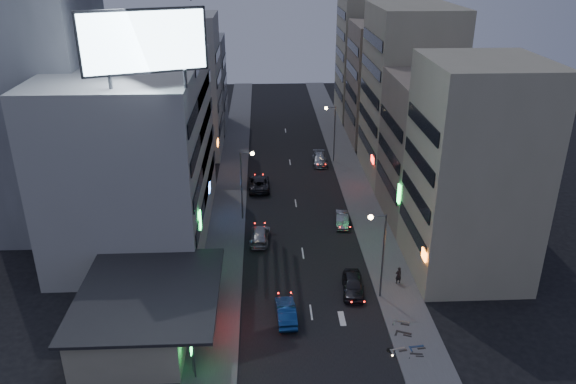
{
  "coord_description": "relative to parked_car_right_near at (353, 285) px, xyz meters",
  "views": [
    {
      "loc": [
        -3.82,
        -35.38,
        28.64
      ],
      "look_at": [
        -1.45,
        15.15,
        6.31
      ],
      "focal_mm": 35.0,
      "sensor_mm": 36.0,
      "label": 1
    }
  ],
  "objects": [
    {
      "name": "far_right_a",
      "position": [
        11.51,
        43.15,
        8.22
      ],
      "size": [
        11.0,
        12.0,
        18.0
      ],
      "primitive_type": "cube",
      "color": "gray",
      "rests_on": "ground"
    },
    {
      "name": "scooter_silver_a",
      "position": [
        2.84,
        -7.81,
        -0.11
      ],
      "size": [
        0.94,
        1.88,
        1.1
      ],
      "primitive_type": null,
      "rotation": [
        0.0,
        0.0,
        1.77
      ],
      "color": "#A9AAB0",
      "rests_on": "sidewalk_right"
    },
    {
      "name": "ground",
      "position": [
        -3.99,
        -6.85,
        -0.78
      ],
      "size": [
        180.0,
        180.0,
        0.0
      ],
      "primitive_type": "plane",
      "color": "black",
      "rests_on": "ground"
    },
    {
      "name": "billboard",
      "position": [
        -16.98,
        3.12,
        20.88
      ],
      "size": [
        9.52,
        3.75,
        6.2
      ],
      "rotation": [
        0.0,
        0.0,
        0.35
      ],
      "color": "#595B60",
      "rests_on": "white_building"
    },
    {
      "name": "far_left_a",
      "position": [
        -19.49,
        38.15,
        9.22
      ],
      "size": [
        11.0,
        10.0,
        20.0
      ],
      "primitive_type": "cube",
      "color": "#A2A39E",
      "rests_on": "ground"
    },
    {
      "name": "shophouse_mid",
      "position": [
        11.51,
        15.15,
        7.22
      ],
      "size": [
        11.0,
        12.0,
        16.0
      ],
      "primitive_type": "cube",
      "color": "gray",
      "rests_on": "ground"
    },
    {
      "name": "road_car_silver",
      "position": [
        -8.31,
        9.91,
        -0.08
      ],
      "size": [
        2.37,
        5.0,
        1.41
      ],
      "primitive_type": "imported",
      "rotation": [
        0.0,
        0.0,
        3.06
      ],
      "color": "#96999E",
      "rests_on": "ground"
    },
    {
      "name": "scooter_black_b",
      "position": [
        3.85,
        -6.23,
        -0.09
      ],
      "size": [
        1.31,
        1.96,
        1.14
      ],
      "primitive_type": null,
      "rotation": [
        0.0,
        0.0,
        1.16
      ],
      "color": "black",
      "rests_on": "sidewalk_right"
    },
    {
      "name": "white_building",
      "position": [
        -20.99,
        13.15,
        8.22
      ],
      "size": [
        14.0,
        24.0,
        18.0
      ],
      "primitive_type": "cube",
      "color": "#A2A39E",
      "rests_on": "ground"
    },
    {
      "name": "grey_tower",
      "position": [
        -29.99,
        16.15,
        16.22
      ],
      "size": [
        10.0,
        14.0,
        34.0
      ],
      "primitive_type": "cube",
      "color": "gray",
      "rests_on": "ground"
    },
    {
      "name": "parked_car_left",
      "position": [
        -8.43,
        23.82,
        -0.0
      ],
      "size": [
        2.71,
        5.68,
        1.56
      ],
      "primitive_type": "imported",
      "rotation": [
        0.0,
        0.0,
        3.16
      ],
      "color": "#242328",
      "rests_on": "ground"
    },
    {
      "name": "shophouse_near",
      "position": [
        11.01,
        3.65,
        9.22
      ],
      "size": [
        10.0,
        11.0,
        20.0
      ],
      "primitive_type": "cube",
      "color": "tan",
      "rests_on": "ground"
    },
    {
      "name": "scooter_silver_b",
      "position": [
        4.0,
        -4.76,
        -0.08
      ],
      "size": [
        1.24,
        2.0,
        1.16
      ],
      "primitive_type": null,
      "rotation": [
        0.0,
        0.0,
        1.23
      ],
      "color": "gray",
      "rests_on": "sidewalk_right"
    },
    {
      "name": "parked_car_right_near",
      "position": [
        0.0,
        0.0,
        0.0
      ],
      "size": [
        2.26,
        4.75,
        1.57
      ],
      "primitive_type": "imported",
      "rotation": [
        0.0,
        0.0,
        -0.09
      ],
      "color": "#25262A",
      "rests_on": "ground"
    },
    {
      "name": "road_car_blue",
      "position": [
        -6.17,
        -3.69,
        -0.05
      ],
      "size": [
        1.79,
        4.54,
        1.47
      ],
      "primitive_type": "imported",
      "rotation": [
        0.0,
        0.0,
        3.19
      ],
      "color": "navy",
      "rests_on": "ground"
    },
    {
      "name": "parked_car_right_mid",
      "position": [
        0.84,
        13.29,
        -0.14
      ],
      "size": [
        1.76,
        4.04,
        1.29
      ],
      "primitive_type": "imported",
      "rotation": [
        0.0,
        0.0,
        -0.1
      ],
      "color": "#989AA0",
      "rests_on": "ground"
    },
    {
      "name": "far_right_b",
      "position": [
        12.01,
        57.15,
        11.22
      ],
      "size": [
        12.0,
        12.0,
        24.0
      ],
      "primitive_type": "cube",
      "color": "tan",
      "rests_on": "ground"
    },
    {
      "name": "person",
      "position": [
        4.35,
        1.08,
        0.17
      ],
      "size": [
        0.7,
        0.56,
        1.67
      ],
      "primitive_type": "imported",
      "rotation": [
        0.0,
        0.0,
        3.43
      ],
      "color": "black",
      "rests_on": "sidewalk_right"
    },
    {
      "name": "street_lamp_right_near",
      "position": [
        1.92,
        -0.85,
        4.58
      ],
      "size": [
        1.6,
        0.44,
        8.02
      ],
      "color": "#595B60",
      "rests_on": "sidewalk_right"
    },
    {
      "name": "scooter_black_a",
      "position": [
        4.07,
        -8.62,
        -0.16
      ],
      "size": [
        0.76,
        1.71,
        1.01
      ],
      "primitive_type": null,
      "rotation": [
        0.0,
        0.0,
        1.44
      ],
      "color": "black",
      "rests_on": "sidewalk_right"
    },
    {
      "name": "sidewalk_right",
      "position": [
        4.01,
        23.15,
        -0.72
      ],
      "size": [
        4.0,
        120.0,
        0.12
      ],
      "primitive_type": "cube",
      "color": "#4C4C4F",
      "rests_on": "ground"
    },
    {
      "name": "street_lamp_right_far",
      "position": [
        1.92,
        33.15,
        4.58
      ],
      "size": [
        1.6,
        0.44,
        8.02
      ],
      "color": "#595B60",
      "rests_on": "sidewalk_right"
    },
    {
      "name": "food_court",
      "position": [
        -17.89,
        -4.85,
        1.2
      ],
      "size": [
        11.0,
        13.0,
        3.88
      ],
      "color": "tan",
      "rests_on": "ground"
    },
    {
      "name": "far_left_b",
      "position": [
        -19.99,
        51.15,
        6.72
      ],
      "size": [
        12.0,
        10.0,
        15.0
      ],
      "primitive_type": "cube",
      "color": "gray",
      "rests_on": "ground"
    },
    {
      "name": "sidewalk_left",
      "position": [
        -11.99,
        23.15,
        -0.72
      ],
      "size": [
        4.0,
        120.0,
        0.12
      ],
      "primitive_type": "cube",
      "color": "#4C4C4F",
      "rests_on": "ground"
    },
    {
      "name": "parked_car_right_far",
      "position": [
        0.22,
        32.33,
        -0.08
      ],
      "size": [
        2.13,
        4.88,
        1.4
      ],
      "primitive_type": "imported",
      "rotation": [
        0.0,
        0.0,
        -0.04
      ],
      "color": "#9FA3A7",
      "rests_on": "ground"
    },
    {
      "name": "shophouse_far",
      "position": [
        11.01,
        28.15,
        10.22
      ],
      "size": [
        10.0,
        14.0,
        22.0
      ],
      "primitive_type": "cube",
      "color": "tan",
      "rests_on": "ground"
    },
    {
      "name": "scooter_blue",
      "position": [
        4.37,
        -7.64,
        -0.12
      ],
      "size": [
        0.79,
        1.83,
        1.09
      ],
      "primitive_type": null,
      "rotation": [
        0.0,
        0.0,
        1.68
      ],
      "color": "navy",
      "rests_on": "sidewalk_right"
    },
    {
      "name": "street_lamp_left",
      "position": [
        -9.89,
        15.15,
        4.58
      ],
      "size": [
        1.6,
        0.44,
        8.02
      ],
      "color": "#595B60",
      "rests_on": "sidewalk_left"
    }
  ]
}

